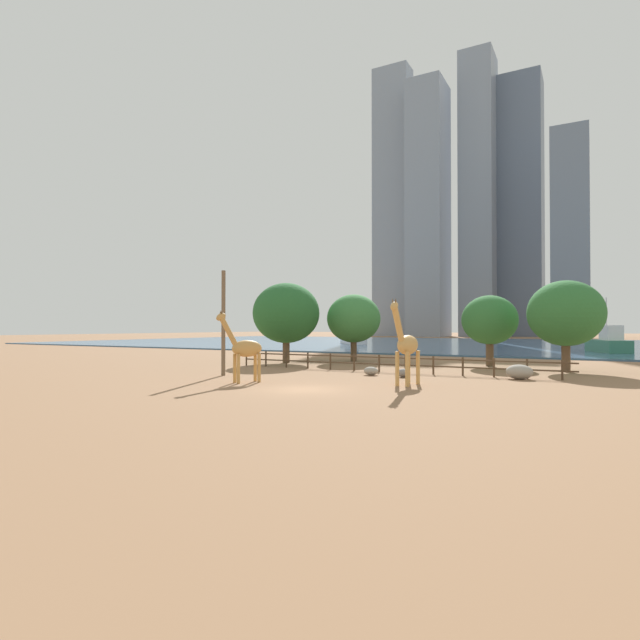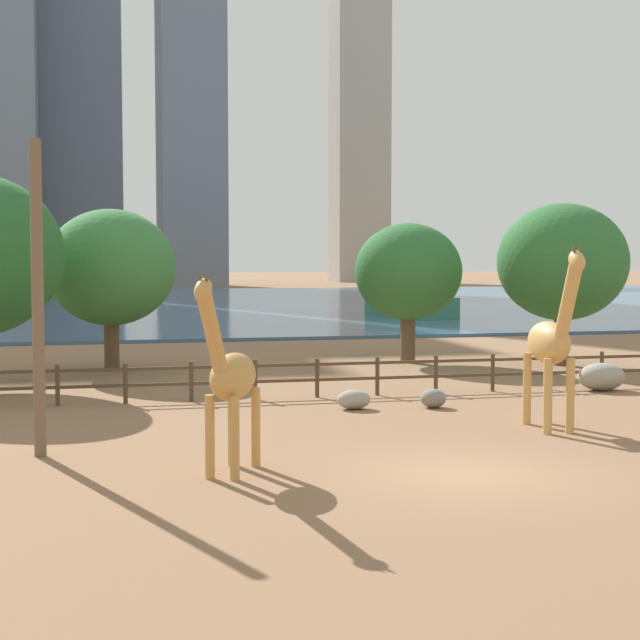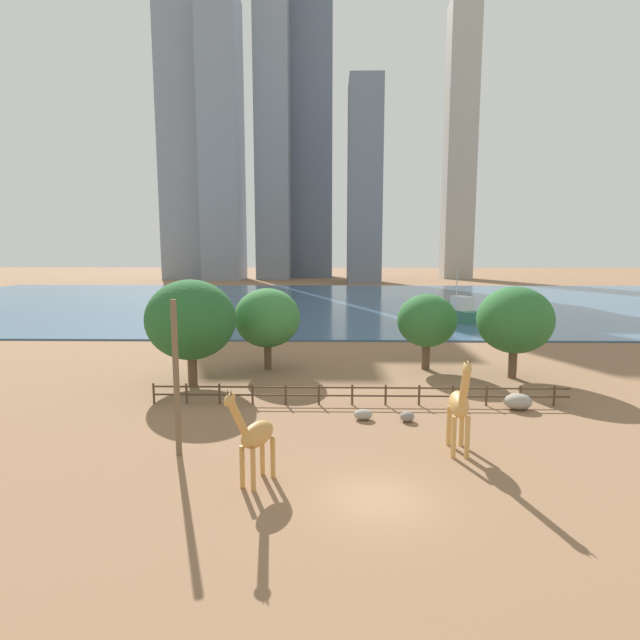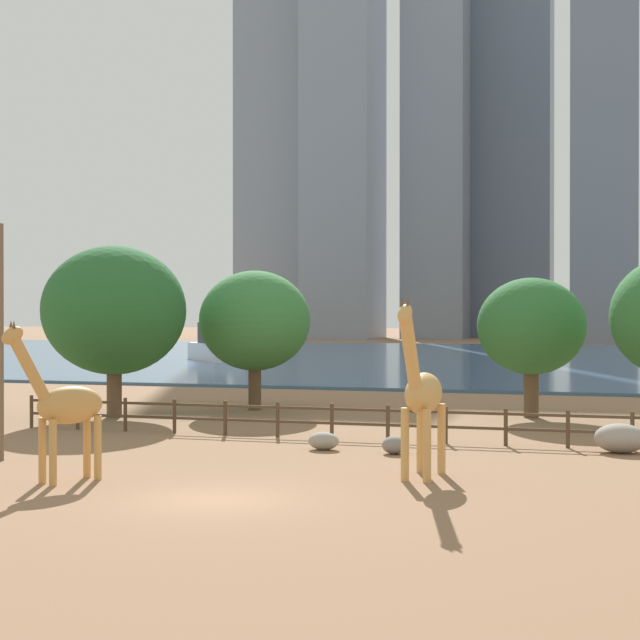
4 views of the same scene
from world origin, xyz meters
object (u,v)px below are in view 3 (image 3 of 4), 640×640
at_px(giraffe_companion, 255,435).
at_px(boulder_by_pole, 363,415).
at_px(utility_pole, 176,379).
at_px(tree_center_broad, 515,320).
at_px(boulder_near_fence, 407,416).
at_px(tree_right_tall, 267,318).
at_px(boulder_small, 518,402).
at_px(boat_sailboat, 458,312).
at_px(giraffe_tall, 460,405).
at_px(boat_ferry, 182,301).
at_px(tree_left_large, 427,321).
at_px(tree_left_small, 191,320).

xyz_separation_m(giraffe_companion, boulder_by_pole, (4.95, 8.10, -1.80)).
distance_m(utility_pole, tree_center_broad, 25.78).
distance_m(boulder_near_fence, tree_right_tall, 16.10).
bearing_deg(boulder_by_pole, utility_pole, -150.16).
xyz_separation_m(boulder_small, boat_sailboat, (5.91, 37.99, 0.88)).
distance_m(giraffe_tall, giraffe_companion, 9.79).
height_order(giraffe_tall, tree_right_tall, tree_right_tall).
xyz_separation_m(boulder_near_fence, boat_ferry, (-28.84, 53.79, 1.11)).
bearing_deg(tree_center_broad, giraffe_tall, -118.11).
height_order(tree_right_tall, boat_ferry, tree_right_tall).
height_order(utility_pole, boulder_small, utility_pole).
xyz_separation_m(giraffe_companion, tree_left_large, (10.85, 20.56, 1.91)).
relative_size(giraffe_tall, boat_ferry, 0.63).
bearing_deg(tree_left_small, boat_sailboat, 50.15).
distance_m(giraffe_tall, tree_right_tall, 20.31).
relative_size(tree_left_large, boat_ferry, 0.77).
bearing_deg(boulder_near_fence, tree_left_large, 75.00).
height_order(boulder_near_fence, boulder_by_pole, boulder_by_pole).
distance_m(giraffe_companion, boulder_near_fence, 10.95).
bearing_deg(boat_sailboat, boulder_near_fence, 141.71).
bearing_deg(tree_center_broad, tree_right_tall, 172.87).
relative_size(tree_center_broad, boat_sailboat, 0.85).
height_order(tree_left_large, tree_right_tall, tree_right_tall).
bearing_deg(boat_sailboat, tree_right_tall, 120.77).
xyz_separation_m(utility_pole, boulder_near_fence, (11.51, 4.91, -3.40)).
bearing_deg(boulder_small, tree_left_large, 109.52).
height_order(giraffe_tall, boulder_near_fence, giraffe_tall).
bearing_deg(boulder_by_pole, boat_ferry, 116.22).
distance_m(tree_center_broad, tree_right_tall, 19.08).
bearing_deg(utility_pole, giraffe_companion, -35.65).
distance_m(giraffe_tall, tree_center_broad, 16.54).
distance_m(boat_ferry, boat_sailboat, 43.93).
relative_size(giraffe_tall, utility_pole, 0.68).
bearing_deg(utility_pole, tree_left_large, 49.76).
height_order(tree_center_broad, boat_ferry, tree_center_broad).
bearing_deg(boulder_small, tree_left_small, 166.16).
bearing_deg(giraffe_tall, tree_right_tall, -141.15).
height_order(boulder_by_pole, tree_right_tall, tree_right_tall).
height_order(utility_pole, tree_left_large, utility_pole).
height_order(boulder_near_fence, boulder_small, boulder_small).
bearing_deg(boat_ferry, giraffe_tall, -13.85).
bearing_deg(tree_center_broad, utility_pole, -144.52).
height_order(utility_pole, boulder_by_pole, utility_pole).
distance_m(tree_left_large, boat_ferry, 52.28).
bearing_deg(tree_left_small, boat_ferry, 107.46).
bearing_deg(tree_center_broad, boat_sailboat, 83.37).
distance_m(boulder_by_pole, tree_left_large, 14.27).
distance_m(giraffe_tall, boulder_small, 8.84).
distance_m(giraffe_tall, boulder_by_pole, 6.65).
distance_m(boulder_near_fence, boulder_small, 7.47).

